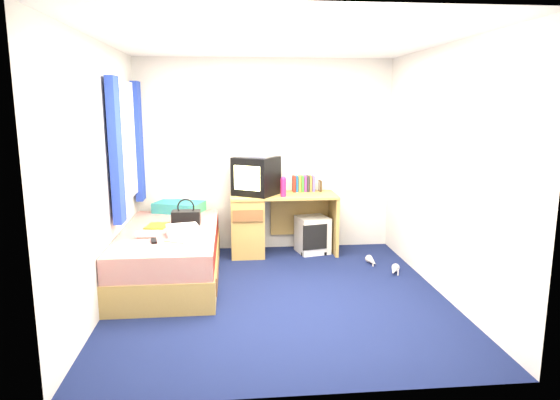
{
  "coord_description": "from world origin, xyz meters",
  "views": [
    {
      "loc": [
        -0.44,
        -4.57,
        1.84
      ],
      "look_at": [
        0.08,
        0.7,
        0.82
      ],
      "focal_mm": 32.0,
      "sensor_mm": 36.0,
      "label": 1
    }
  ],
  "objects": [
    {
      "name": "aerosol_can",
      "position": [
        0.06,
        1.48,
        0.85
      ],
      "size": [
        0.07,
        0.07,
        0.19
      ],
      "primitive_type": "cylinder",
      "rotation": [
        0.0,
        0.0,
        -0.27
      ],
      "color": "silver",
      "rests_on": "desk"
    },
    {
      "name": "vcr",
      "position": [
        -0.14,
        1.44,
        1.25
      ],
      "size": [
        0.49,
        0.44,
        0.08
      ],
      "primitive_type": "cube",
      "rotation": [
        0.0,
        0.0,
        -0.52
      ],
      "color": "silver",
      "rests_on": "crt_tv"
    },
    {
      "name": "desk",
      "position": [
        -0.08,
        1.44,
        0.41
      ],
      "size": [
        1.3,
        0.55,
        0.75
      ],
      "color": "tan",
      "rests_on": "ground"
    },
    {
      "name": "room_shell",
      "position": [
        0.0,
        0.0,
        1.45
      ],
      "size": [
        3.4,
        3.4,
        3.4
      ],
      "color": "white",
      "rests_on": "ground"
    },
    {
      "name": "picture_frame",
      "position": [
        0.68,
        1.59,
        0.82
      ],
      "size": [
        0.02,
        0.12,
        0.14
      ],
      "primitive_type": "cube",
      "rotation": [
        0.0,
        0.0,
        0.03
      ],
      "color": "#322310",
      "rests_on": "desk"
    },
    {
      "name": "handbag",
      "position": [
        -0.94,
        0.83,
        0.62
      ],
      "size": [
        0.31,
        0.18,
        0.29
      ],
      "rotation": [
        0.0,
        0.0,
        -0.01
      ],
      "color": "black",
      "rests_on": "bed"
    },
    {
      "name": "pillow",
      "position": [
        -1.08,
        1.49,
        0.6
      ],
      "size": [
        0.65,
        0.53,
        0.12
      ],
      "primitive_type": "cube",
      "rotation": [
        0.0,
        0.0,
        -0.35
      ],
      "color": "#1954A3",
      "rests_on": "bed"
    },
    {
      "name": "water_bottle",
      "position": [
        -1.28,
        0.3,
        0.58
      ],
      "size": [
        0.2,
        0.07,
        0.07
      ],
      "primitive_type": "cylinder",
      "rotation": [
        0.0,
        1.57,
        -0.02
      ],
      "color": "white",
      "rests_on": "bed"
    },
    {
      "name": "white_heels",
      "position": [
        1.25,
        0.69,
        0.04
      ],
      "size": [
        0.3,
        0.57,
        0.09
      ],
      "color": "beige",
      "rests_on": "ground"
    },
    {
      "name": "ground",
      "position": [
        0.0,
        0.0,
        0.0
      ],
      "size": [
        3.4,
        3.4,
        0.0
      ],
      "primitive_type": "plane",
      "color": "#0C1438",
      "rests_on": "ground"
    },
    {
      "name": "remote_control",
      "position": [
        -1.19,
        0.14,
        0.55
      ],
      "size": [
        0.08,
        0.17,
        0.02
      ],
      "primitive_type": "cube",
      "rotation": [
        0.0,
        0.0,
        0.2
      ],
      "color": "black",
      "rests_on": "bed"
    },
    {
      "name": "towel",
      "position": [
        -0.93,
        0.36,
        0.59
      ],
      "size": [
        0.36,
        0.32,
        0.1
      ],
      "primitive_type": "cube",
      "rotation": [
        0.0,
        0.0,
        0.24
      ],
      "color": "white",
      "rests_on": "bed"
    },
    {
      "name": "pink_water_bottle",
      "position": [
        0.18,
        1.27,
        0.86
      ],
      "size": [
        0.08,
        0.08,
        0.22
      ],
      "primitive_type": "cylinder",
      "rotation": [
        0.0,
        0.0,
        -0.11
      ],
      "color": "#CA1C58",
      "rests_on": "desk"
    },
    {
      "name": "magazine",
      "position": [
        -1.25,
        0.76,
        0.55
      ],
      "size": [
        0.25,
        0.31,
        0.01
      ],
      "primitive_type": "cube",
      "rotation": [
        0.0,
        0.0,
        -0.15
      ],
      "color": "yellow",
      "rests_on": "bed"
    },
    {
      "name": "colour_swatch_fan",
      "position": [
        -0.99,
        0.12,
        0.55
      ],
      "size": [
        0.22,
        0.16,
        0.01
      ],
      "primitive_type": "cube",
      "rotation": [
        0.0,
        0.0,
        -0.49
      ],
      "color": "orange",
      "rests_on": "bed"
    },
    {
      "name": "bed",
      "position": [
        -1.1,
        0.61,
        0.27
      ],
      "size": [
        1.01,
        2.0,
        0.54
      ],
      "color": "tan",
      "rests_on": "ground"
    },
    {
      "name": "book_row",
      "position": [
        0.47,
        1.6,
        0.85
      ],
      "size": [
        0.27,
        0.13,
        0.2
      ],
      "color": "maroon",
      "rests_on": "desk"
    },
    {
      "name": "window_assembly",
      "position": [
        -1.55,
        0.9,
        1.42
      ],
      "size": [
        0.11,
        1.42,
        1.4
      ],
      "color": "silver",
      "rests_on": "room_shell"
    },
    {
      "name": "storage_cube",
      "position": [
        0.57,
        1.42,
        0.23
      ],
      "size": [
        0.44,
        0.44,
        0.46
      ],
      "primitive_type": "cube",
      "rotation": [
        0.0,
        0.0,
        0.23
      ],
      "color": "silver",
      "rests_on": "ground"
    },
    {
      "name": "crt_tv",
      "position": [
        -0.14,
        1.44,
        0.98
      ],
      "size": [
        0.62,
        0.61,
        0.46
      ],
      "rotation": [
        0.0,
        0.0,
        -0.57
      ],
      "color": "black",
      "rests_on": "desk"
    }
  ]
}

